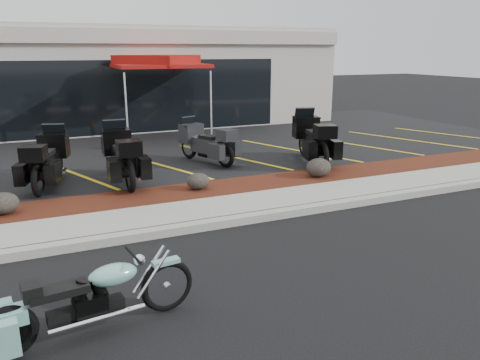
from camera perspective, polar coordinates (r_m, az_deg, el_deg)
name	(u,v)px	position (r m, az deg, el deg)	size (l,w,h in m)	color
ground	(238,245)	(7.87, -0.28, -7.89)	(90.00, 90.00, 0.00)	black
curb	(218,223)	(8.61, -2.66, -5.24)	(24.00, 0.25, 0.15)	gray
sidewalk	(205,211)	(9.23, -4.23, -3.82)	(24.00, 1.20, 0.15)	gray
mulch_bed	(187,194)	(10.31, -6.47, -1.75)	(24.00, 1.20, 0.16)	#33100B
upper_lot	(137,149)	(15.41, -12.50, 3.75)	(26.00, 9.60, 0.15)	black
dealership_building	(104,77)	(21.32, -16.27, 11.93)	(18.00, 8.16, 4.00)	#ACA49B
boulder_left	(3,203)	(9.80, -26.97, -2.56)	(0.59, 0.49, 0.41)	black
boulder_mid	(198,181)	(10.35, -5.14, -0.14)	(0.51, 0.43, 0.36)	black
boulder_right	(319,168)	(11.48, 9.56, 1.51)	(0.64, 0.53, 0.45)	black
hero_cruiser	(167,278)	(5.90, -8.94, -11.77)	(2.51, 0.64, 0.88)	#75B6A8
touring_black_front	(56,150)	(12.10, -21.53, 3.38)	(2.25, 0.86, 1.31)	black
touring_black_mid	(116,147)	(11.90, -14.90, 3.91)	(2.35, 0.90, 1.37)	black
touring_grey	(189,138)	(13.30, -6.28, 5.17)	(2.07, 0.79, 1.20)	#2A2B2F
touring_black_rear	(304,132)	(13.71, 7.83, 5.85)	(2.41, 0.92, 1.40)	black
traffic_cone	(108,142)	(15.21, -15.79, 4.51)	(0.36, 0.36, 0.43)	#F35A08
popup_canopy	(158,63)	(16.81, -10.02, 13.90)	(3.49, 3.49, 2.82)	silver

